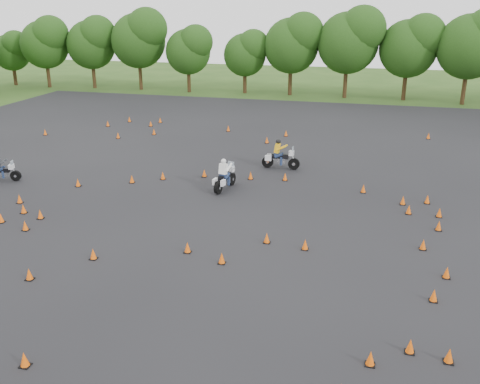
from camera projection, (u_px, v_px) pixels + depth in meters
name	position (u px, v px, depth m)	size (l,w,h in m)	color
ground	(217.00, 248.00, 23.17)	(140.00, 140.00, 0.00)	#2D5119
asphalt_pad	(249.00, 201.00, 28.64)	(62.00, 62.00, 0.00)	black
treeline	(361.00, 60.00, 52.70)	(86.97, 32.18, 10.26)	#1F4212
traffic_cones	(232.00, 198.00, 28.41)	(36.22, 33.29, 0.45)	#FB5E0A
rider_grey	(3.00, 168.00, 31.63)	(2.08, 0.64, 1.60)	#3A3D41
rider_yellow	(281.00, 154.00, 33.87)	(2.44, 0.75, 1.88)	yellow
rider_white	(225.00, 174.00, 30.12)	(2.40, 0.74, 1.85)	white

